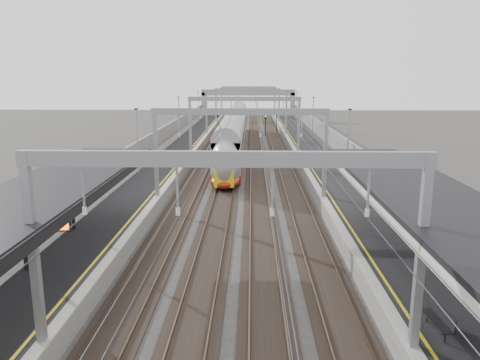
# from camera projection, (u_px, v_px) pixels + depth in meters

# --- Properties ---
(platform_left) EXTENTS (4.00, 120.00, 1.00)m
(platform_left) POSITION_uv_depth(u_px,v_px,m) (180.00, 153.00, 58.13)
(platform_left) COLOR black
(platform_left) RESTS_ON ground
(platform_right) EXTENTS (4.00, 120.00, 1.00)m
(platform_right) POSITION_uv_depth(u_px,v_px,m) (309.00, 154.00, 57.75)
(platform_right) COLOR black
(platform_right) RESTS_ON ground
(tracks) EXTENTS (11.40, 140.00, 0.20)m
(tracks) POSITION_uv_depth(u_px,v_px,m) (245.00, 157.00, 58.04)
(tracks) COLOR black
(tracks) RESTS_ON ground
(overhead_line) EXTENTS (13.00, 140.00, 6.60)m
(overhead_line) POSITION_uv_depth(u_px,v_px,m) (245.00, 105.00, 63.18)
(overhead_line) COLOR gray
(overhead_line) RESTS_ON platform_left
(canopy_right) EXTENTS (4.40, 30.00, 4.24)m
(canopy_right) POSITION_uv_depth(u_px,v_px,m) (464.00, 221.00, 15.75)
(canopy_right) COLOR black
(canopy_right) RESTS_ON platform_right
(overbridge) EXTENTS (22.00, 2.20, 6.90)m
(overbridge) POSITION_uv_depth(u_px,v_px,m) (248.00, 96.00, 110.58)
(overbridge) COLOR slate
(overbridge) RESTS_ON ground
(wall_left) EXTENTS (0.30, 120.00, 3.20)m
(wall_left) POSITION_uv_depth(u_px,v_px,m) (155.00, 145.00, 57.97)
(wall_left) COLOR slate
(wall_left) RESTS_ON ground
(wall_right) EXTENTS (0.30, 120.00, 3.20)m
(wall_right) POSITION_uv_depth(u_px,v_px,m) (336.00, 145.00, 57.44)
(wall_right) COLOR slate
(wall_right) RESTS_ON ground
(train) EXTENTS (2.73, 49.82, 4.32)m
(train) POSITION_uv_depth(u_px,v_px,m) (234.00, 136.00, 62.35)
(train) COLOR #9E230E
(train) RESTS_ON ground
(bench) EXTENTS (0.60, 1.84, 0.93)m
(bench) POSITION_uv_depth(u_px,v_px,m) (440.00, 317.00, 16.45)
(bench) COLOR black
(bench) RESTS_ON platform_right
(signal_green) EXTENTS (0.32, 0.32, 3.48)m
(signal_green) POSITION_uv_depth(u_px,v_px,m) (218.00, 119.00, 83.61)
(signal_green) COLOR black
(signal_green) RESTS_ON ground
(signal_red_near) EXTENTS (0.32, 0.32, 3.48)m
(signal_red_near) POSITION_uv_depth(u_px,v_px,m) (265.00, 121.00, 79.73)
(signal_red_near) COLOR black
(signal_red_near) RESTS_ON ground
(signal_red_far) EXTENTS (0.32, 0.32, 3.48)m
(signal_red_far) POSITION_uv_depth(u_px,v_px,m) (277.00, 118.00, 84.93)
(signal_red_far) COLOR black
(signal_red_far) RESTS_ON ground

